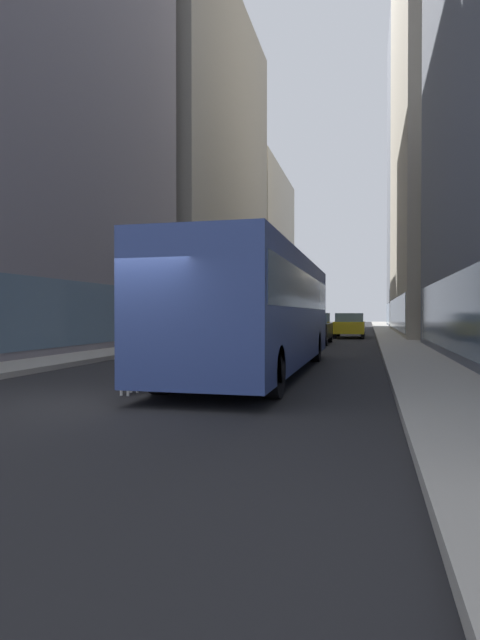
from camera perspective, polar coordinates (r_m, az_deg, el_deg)
The scene contains 13 objects.
ground_plane at distance 43.54m, azimuth 8.68°, elevation -1.40°, with size 120.00×120.00×0.00m, color #232326.
sidewalk_left at distance 44.43m, azimuth 1.34°, elevation -1.25°, with size 2.40×110.00×0.15m, color #9E9991.
sidewalk_right at distance 43.38m, azimuth 16.20°, elevation -1.33°, with size 2.40×110.00×0.15m, color #ADA89E.
building_left_mid at distance 45.15m, azimuth -7.51°, elevation 16.19°, with size 11.61×23.12×27.31m.
building_left_far at distance 66.16m, azimuth -0.04°, elevation 7.68°, with size 11.13×19.97×19.29m.
building_right_mid at distance 45.93m, azimuth 24.78°, elevation 22.88°, with size 11.69×23.94×37.97m.
building_right_far at distance 65.73m, azimuth 21.18°, elevation 15.35°, with size 11.21×16.90×36.56m.
transit_bus at distance 13.90m, azimuth 2.22°, elevation 1.52°, with size 2.78×11.53×3.05m.
car_white_van at distance 45.09m, azimuth 5.28°, elevation -0.28°, with size 1.88×4.06×1.62m.
car_black_suv at distance 27.43m, azimuth 8.06°, elevation -0.90°, with size 1.74×4.27×1.62m.
car_yellow_taxi at distance 34.92m, azimuth 11.97°, elevation -0.56°, with size 1.91×4.73×1.62m.
box_truck at distance 25.06m, azimuth -1.83°, elevation 0.89°, with size 2.30×7.50×3.05m.
dalmatian_dog at distance 10.47m, azimuth -11.90°, elevation -5.16°, with size 0.22×0.96×0.72m.
Camera 1 is at (4.04, -8.32, 1.58)m, focal length 29.09 mm.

